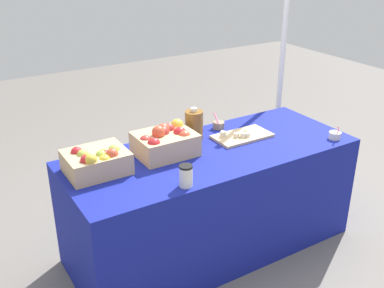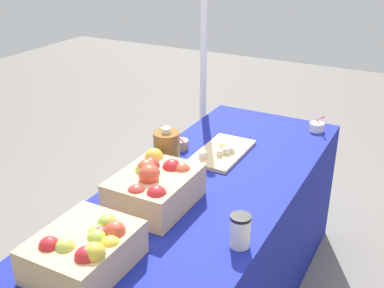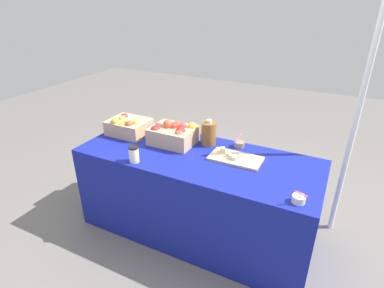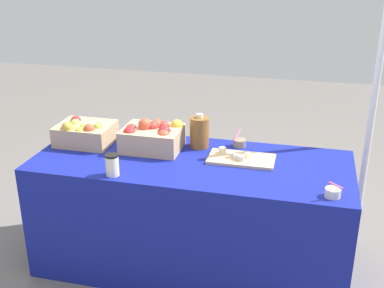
{
  "view_description": "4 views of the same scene",
  "coord_description": "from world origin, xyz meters",
  "px_view_note": "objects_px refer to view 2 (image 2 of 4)",
  "views": [
    {
      "loc": [
        -1.49,
        -2.2,
        1.99
      ],
      "look_at": [
        -0.15,
        -0.01,
        0.82
      ],
      "focal_mm": 43.07,
      "sensor_mm": 36.0,
      "label": 1
    },
    {
      "loc": [
        -1.7,
        -0.82,
        1.78
      ],
      "look_at": [
        -0.04,
        0.06,
        0.93
      ],
      "focal_mm": 44.63,
      "sensor_mm": 36.0,
      "label": 2
    },
    {
      "loc": [
        0.93,
        -1.94,
        1.88
      ],
      "look_at": [
        -0.04,
        -0.01,
        0.83
      ],
      "focal_mm": 29.02,
      "sensor_mm": 36.0,
      "label": 3
    },
    {
      "loc": [
        0.65,
        -2.59,
        1.92
      ],
      "look_at": [
        -0.01,
        0.05,
        0.82
      ],
      "focal_mm": 45.63,
      "sensor_mm": 36.0,
      "label": 4
    }
  ],
  "objects_px": {
    "sample_bowl_mid": "(317,127)",
    "cutting_board_front": "(222,152)",
    "cider_jug": "(167,152)",
    "tent_pole": "(203,60)",
    "apple_crate_left": "(86,250)",
    "sample_bowl_near": "(180,144)",
    "coffee_cup": "(240,231)",
    "apple_crate_middle": "(155,185)"
  },
  "relations": [
    {
      "from": "sample_bowl_mid",
      "to": "cutting_board_front",
      "type": "bearing_deg",
      "value": 146.84
    },
    {
      "from": "cider_jug",
      "to": "tent_pole",
      "type": "bearing_deg",
      "value": 18.05
    },
    {
      "from": "apple_crate_left",
      "to": "sample_bowl_mid",
      "type": "distance_m",
      "value": 1.59
    },
    {
      "from": "sample_bowl_near",
      "to": "tent_pole",
      "type": "xyz_separation_m",
      "value": [
        0.81,
        0.28,
        0.22
      ]
    },
    {
      "from": "sample_bowl_near",
      "to": "sample_bowl_mid",
      "type": "distance_m",
      "value": 0.8
    },
    {
      "from": "apple_crate_left",
      "to": "coffee_cup",
      "type": "distance_m",
      "value": 0.54
    },
    {
      "from": "sample_bowl_mid",
      "to": "apple_crate_middle",
      "type": "bearing_deg",
      "value": 160.47
    },
    {
      "from": "sample_bowl_near",
      "to": "tent_pole",
      "type": "distance_m",
      "value": 0.88
    },
    {
      "from": "sample_bowl_near",
      "to": "coffee_cup",
      "type": "distance_m",
      "value": 0.86
    },
    {
      "from": "apple_crate_left",
      "to": "sample_bowl_near",
      "type": "height_order",
      "value": "apple_crate_left"
    },
    {
      "from": "cutting_board_front",
      "to": "sample_bowl_mid",
      "type": "height_order",
      "value": "sample_bowl_mid"
    },
    {
      "from": "apple_crate_middle",
      "to": "tent_pole",
      "type": "relative_size",
      "value": 0.18
    },
    {
      "from": "apple_crate_middle",
      "to": "coffee_cup",
      "type": "bearing_deg",
      "value": -103.44
    },
    {
      "from": "cutting_board_front",
      "to": "cider_jug",
      "type": "bearing_deg",
      "value": 152.61
    },
    {
      "from": "apple_crate_left",
      "to": "sample_bowl_mid",
      "type": "bearing_deg",
      "value": -13.46
    },
    {
      "from": "cutting_board_front",
      "to": "cider_jug",
      "type": "height_order",
      "value": "cider_jug"
    },
    {
      "from": "cutting_board_front",
      "to": "tent_pole",
      "type": "bearing_deg",
      "value": 32.82
    },
    {
      "from": "cutting_board_front",
      "to": "sample_bowl_near",
      "type": "bearing_deg",
      "value": 100.93
    },
    {
      "from": "cutting_board_front",
      "to": "tent_pole",
      "type": "xyz_separation_m",
      "value": [
        0.76,
        0.49,
        0.24
      ]
    },
    {
      "from": "sample_bowl_mid",
      "to": "sample_bowl_near",
      "type": "bearing_deg",
      "value": 135.3
    },
    {
      "from": "apple_crate_left",
      "to": "cutting_board_front",
      "type": "xyz_separation_m",
      "value": [
        1.02,
        -0.03,
        -0.06
      ]
    },
    {
      "from": "apple_crate_left",
      "to": "cider_jug",
      "type": "xyz_separation_m",
      "value": [
        0.73,
        0.12,
        0.02
      ]
    },
    {
      "from": "coffee_cup",
      "to": "tent_pole",
      "type": "bearing_deg",
      "value": 31.28
    },
    {
      "from": "cutting_board_front",
      "to": "sample_bowl_near",
      "type": "height_order",
      "value": "sample_bowl_near"
    },
    {
      "from": "apple_crate_middle",
      "to": "coffee_cup",
      "type": "distance_m",
      "value": 0.43
    },
    {
      "from": "apple_crate_left",
      "to": "apple_crate_middle",
      "type": "bearing_deg",
      "value": 2.08
    },
    {
      "from": "sample_bowl_near",
      "to": "coffee_cup",
      "type": "xyz_separation_m",
      "value": [
        -0.62,
        -0.59,
        0.04
      ]
    },
    {
      "from": "sample_bowl_mid",
      "to": "apple_crate_left",
      "type": "bearing_deg",
      "value": 166.54
    },
    {
      "from": "cider_jug",
      "to": "tent_pole",
      "type": "relative_size",
      "value": 0.11
    },
    {
      "from": "cider_jug",
      "to": "coffee_cup",
      "type": "bearing_deg",
      "value": -125.55
    },
    {
      "from": "apple_crate_left",
      "to": "cutting_board_front",
      "type": "bearing_deg",
      "value": -1.5
    },
    {
      "from": "coffee_cup",
      "to": "tent_pole",
      "type": "height_order",
      "value": "tent_pole"
    },
    {
      "from": "apple_crate_middle",
      "to": "cider_jug",
      "type": "relative_size",
      "value": 1.64
    },
    {
      "from": "sample_bowl_mid",
      "to": "tent_pole",
      "type": "bearing_deg",
      "value": 73.98
    },
    {
      "from": "cider_jug",
      "to": "apple_crate_middle",
      "type": "bearing_deg",
      "value": -158.82
    },
    {
      "from": "sample_bowl_mid",
      "to": "coffee_cup",
      "type": "xyz_separation_m",
      "value": [
        -1.19,
        -0.03,
        0.04
      ]
    },
    {
      "from": "sample_bowl_mid",
      "to": "cider_jug",
      "type": "distance_m",
      "value": 0.95
    },
    {
      "from": "sample_bowl_near",
      "to": "apple_crate_left",
      "type": "bearing_deg",
      "value": -168.93
    },
    {
      "from": "sample_bowl_near",
      "to": "sample_bowl_mid",
      "type": "bearing_deg",
      "value": -44.7
    },
    {
      "from": "apple_crate_left",
      "to": "sample_bowl_mid",
      "type": "relative_size",
      "value": 3.37
    },
    {
      "from": "apple_crate_left",
      "to": "cider_jug",
      "type": "height_order",
      "value": "cider_jug"
    },
    {
      "from": "sample_bowl_near",
      "to": "coffee_cup",
      "type": "relative_size",
      "value": 0.82
    }
  ]
}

